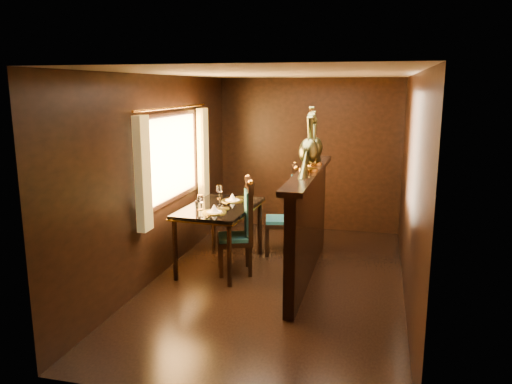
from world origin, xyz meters
TOP-DOWN VIEW (x-y plane):
  - ground at (0.00, 0.00)m, footprint 5.00×5.00m
  - room_shell at (-0.09, 0.02)m, footprint 3.04×5.04m
  - partition at (0.32, 0.30)m, footprint 0.26×2.70m
  - dining_table at (-0.85, 0.37)m, footprint 0.92×1.44m
  - chair_left at (-0.49, 0.24)m, footprint 0.58×0.60m
  - chair_right at (-0.07, 1.14)m, footprint 0.56×0.58m
  - peacock_left at (0.33, 0.20)m, footprint 0.24×0.64m
  - peacock_right at (0.33, 0.72)m, footprint 0.22×0.59m

SIDE VIEW (x-z plane):
  - ground at x=0.00m, z-range 0.00..0.00m
  - chair_left at x=-0.49m, z-range 0.03..1.28m
  - chair_right at x=-0.07m, z-range 0.03..1.33m
  - partition at x=0.32m, z-range 0.03..1.39m
  - dining_table at x=-0.85m, z-range 0.24..1.27m
  - room_shell at x=-0.09m, z-range 0.32..2.84m
  - peacock_right at x=0.33m, z-range 1.36..2.06m
  - peacock_left at x=0.33m, z-range 1.36..2.12m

